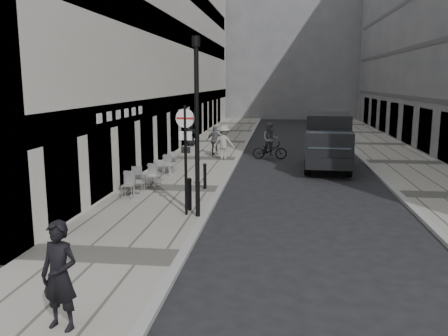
% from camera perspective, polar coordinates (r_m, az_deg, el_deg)
% --- Properties ---
extents(ground, '(120.00, 120.00, 0.00)m').
position_cam_1_polar(ground, '(9.54, -8.80, -17.10)').
color(ground, black).
rests_on(ground, ground).
extents(sidewalk, '(4.00, 60.00, 0.12)m').
position_cam_1_polar(sidewalk, '(26.85, -2.68, 1.09)').
color(sidewalk, gray).
rests_on(sidewalk, ground).
extents(far_sidewalk, '(4.00, 60.00, 0.12)m').
position_cam_1_polar(far_sidewalk, '(27.31, 20.74, 0.58)').
color(far_sidewalk, gray).
rests_on(far_sidewalk, ground).
extents(building_left, '(4.00, 45.00, 18.00)m').
position_cam_1_polar(building_left, '(34.01, -7.92, 18.07)').
color(building_left, beige).
rests_on(building_left, ground).
extents(building_far, '(24.00, 16.00, 22.00)m').
position_cam_1_polar(building_far, '(64.48, 6.22, 16.19)').
color(building_far, gray).
rests_on(building_far, ground).
extents(walking_man, '(0.79, 0.60, 1.94)m').
position_cam_1_polar(walking_man, '(8.83, -19.18, -12.13)').
color(walking_man, black).
rests_on(walking_man, sidewalk).
extents(sign_post, '(0.61, 0.13, 3.53)m').
position_cam_1_polar(sign_post, '(15.07, -4.66, 2.71)').
color(sign_post, black).
rests_on(sign_post, sidewalk).
extents(lamppost, '(0.25, 0.25, 5.61)m').
position_cam_1_polar(lamppost, '(14.77, -3.29, 5.92)').
color(lamppost, black).
rests_on(lamppost, sidewalk).
extents(bollard_near, '(0.13, 0.13, 0.96)m').
position_cam_1_polar(bollard_near, '(19.08, -2.31, -1.07)').
color(bollard_near, black).
rests_on(bollard_near, sidewalk).
extents(bollard_far, '(0.14, 0.14, 1.03)m').
position_cam_1_polar(bollard_far, '(15.95, -4.16, -3.26)').
color(bollard_far, black).
rests_on(bollard_far, sidewalk).
extents(panel_van, '(2.59, 5.98, 2.75)m').
position_cam_1_polar(panel_van, '(24.68, 12.44, 3.52)').
color(panel_van, black).
rests_on(panel_van, ground).
extents(cyclist, '(1.99, 0.84, 2.09)m').
position_cam_1_polar(cyclist, '(27.19, 5.54, 2.78)').
color(cyclist, black).
rests_on(cyclist, ground).
extents(pedestrian_a, '(1.05, 0.57, 1.70)m').
position_cam_1_polar(pedestrian_a, '(27.91, -1.09, 3.34)').
color(pedestrian_a, slate).
rests_on(pedestrian_a, sidewalk).
extents(pedestrian_b, '(1.34, 0.93, 1.89)m').
position_cam_1_polar(pedestrian_b, '(26.19, -0.01, 3.08)').
color(pedestrian_b, gray).
rests_on(pedestrian_b, sidewalk).
extents(pedestrian_c, '(0.90, 0.75, 1.58)m').
position_cam_1_polar(pedestrian_c, '(31.88, -4.06, 4.08)').
color(pedestrian_c, black).
rests_on(pedestrian_c, sidewalk).
extents(cafe_table_near, '(0.73, 1.64, 0.93)m').
position_cam_1_polar(cafe_table_near, '(22.57, -6.56, 0.63)').
color(cafe_table_near, silver).
rests_on(cafe_table_near, sidewalk).
extents(cafe_table_mid, '(0.77, 1.74, 0.99)m').
position_cam_1_polar(cafe_table_mid, '(18.46, -10.84, -1.58)').
color(cafe_table_mid, '#BDBDBF').
rests_on(cafe_table_mid, sidewalk).
extents(cafe_table_far, '(0.74, 1.66, 0.95)m').
position_cam_1_polar(cafe_table_far, '(20.16, -8.21, -0.56)').
color(cafe_table_far, silver).
rests_on(cafe_table_far, sidewalk).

